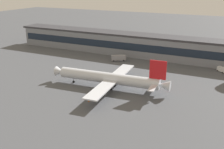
{
  "coord_description": "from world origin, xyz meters",
  "views": [
    {
      "loc": [
        51.64,
        -99.65,
        44.68
      ],
      "look_at": [
        1.47,
        3.01,
        5.0
      ],
      "focal_mm": 42.95,
      "sensor_mm": 36.0,
      "label": 1
    }
  ],
  "objects_px": {
    "crew_van": "(222,69)",
    "traffic_cone_1": "(93,92)",
    "fuel_truck": "(119,58)",
    "traffic_cone_0": "(89,101)",
    "airliner": "(110,78)"
  },
  "relations": [
    {
      "from": "fuel_truck",
      "to": "traffic_cone_1",
      "type": "xyz_separation_m",
      "value": [
        10.57,
        -48.8,
        -1.53
      ]
    },
    {
      "from": "fuel_truck",
      "to": "traffic_cone_1",
      "type": "height_order",
      "value": "fuel_truck"
    },
    {
      "from": "traffic_cone_1",
      "to": "airliner",
      "type": "bearing_deg",
      "value": 61.26
    },
    {
      "from": "fuel_truck",
      "to": "traffic_cone_0",
      "type": "xyz_separation_m",
      "value": [
        13.61,
        -57.81,
        -1.58
      ]
    },
    {
      "from": "airliner",
      "to": "traffic_cone_0",
      "type": "bearing_deg",
      "value": -93.78
    },
    {
      "from": "traffic_cone_0",
      "to": "traffic_cone_1",
      "type": "xyz_separation_m",
      "value": [
        -3.04,
        9.01,
        0.05
      ]
    },
    {
      "from": "crew_van",
      "to": "traffic_cone_1",
      "type": "relative_size",
      "value": 7.6
    },
    {
      "from": "crew_van",
      "to": "traffic_cone_0",
      "type": "distance_m",
      "value": 76.02
    },
    {
      "from": "traffic_cone_0",
      "to": "fuel_truck",
      "type": "bearing_deg",
      "value": 103.25
    },
    {
      "from": "crew_van",
      "to": "fuel_truck",
      "type": "bearing_deg",
      "value": -175.64
    },
    {
      "from": "traffic_cone_0",
      "to": "traffic_cone_1",
      "type": "distance_m",
      "value": 9.51
    },
    {
      "from": "crew_van",
      "to": "airliner",
      "type": "bearing_deg",
      "value": -133.04
    },
    {
      "from": "traffic_cone_1",
      "to": "fuel_truck",
      "type": "bearing_deg",
      "value": 102.22
    },
    {
      "from": "airliner",
      "to": "traffic_cone_1",
      "type": "distance_m",
      "value": 9.58
    },
    {
      "from": "airliner",
      "to": "crew_van",
      "type": "bearing_deg",
      "value": 46.96
    }
  ]
}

